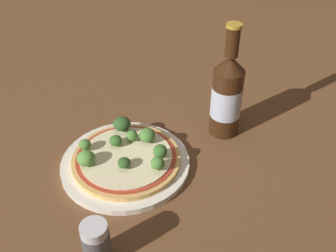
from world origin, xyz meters
name	(u,v)px	position (x,y,z in m)	size (l,w,h in m)	color
ground_plane	(134,166)	(0.00, 0.00, 0.00)	(3.00, 3.00, 0.00)	brown
plate	(125,164)	(-0.02, 0.00, 0.01)	(0.24, 0.24, 0.01)	silver
pizza	(127,157)	(-0.01, 0.00, 0.02)	(0.20, 0.20, 0.01)	tan
broccoli_floret_0	(147,135)	(0.02, 0.04, 0.04)	(0.03, 0.03, 0.03)	#6B8E51
broccoli_floret_1	(124,163)	(-0.01, -0.03, 0.04)	(0.02, 0.02, 0.02)	#6B8E51
broccoli_floret_2	(122,124)	(-0.03, 0.07, 0.04)	(0.04, 0.04, 0.03)	#6B8E51
broccoli_floret_3	(116,141)	(-0.04, 0.03, 0.04)	(0.02, 0.02, 0.02)	#6B8E51
broccoli_floret_4	(158,163)	(0.05, -0.03, 0.04)	(0.02, 0.02, 0.03)	#6B8E51
broccoli_floret_5	(132,135)	(-0.01, 0.04, 0.04)	(0.02, 0.02, 0.02)	#6B8E51
broccoli_floret_6	(160,152)	(0.05, 0.00, 0.04)	(0.03, 0.03, 0.03)	#6B8E51
broccoli_floret_7	(86,158)	(-0.08, -0.03, 0.04)	(0.03, 0.03, 0.03)	#6B8E51
broccoli_floret_8	(85,144)	(-0.09, 0.01, 0.04)	(0.02, 0.02, 0.02)	#6B8E51
beer_bottle	(227,95)	(0.17, 0.13, 0.09)	(0.06, 0.06, 0.24)	#381E0F
pepper_shaker	(96,243)	(-0.02, -0.20, 0.04)	(0.04, 0.04, 0.08)	#4C4C51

